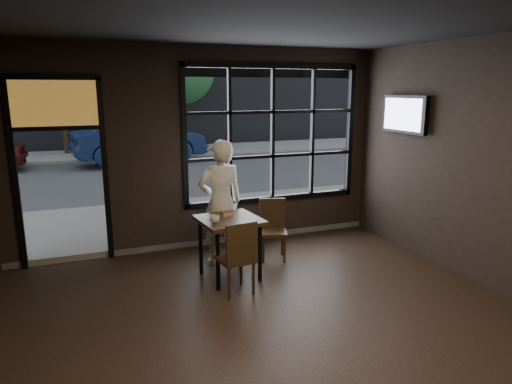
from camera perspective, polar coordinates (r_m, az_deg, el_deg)
name	(u,v)px	position (r m, az deg, el deg)	size (l,w,h in m)	color
floor	(300,359)	(4.71, 5.46, -20.08)	(6.00, 7.00, 0.02)	black
ceiling	(308,4)	(4.02, 6.51, 22.28)	(6.00, 7.00, 0.02)	black
window_frame	(273,134)	(7.68, 2.08, 7.23)	(3.06, 0.12, 2.28)	black
stained_transom	(55,103)	(7.03, -23.88, 10.15)	(1.20, 0.06, 0.70)	orange
street_asphalt	(113,134)	(27.70, -17.44, 6.90)	(60.00, 41.00, 0.04)	#545456
cafe_table	(230,248)	(6.27, -3.31, -6.99)	(0.78, 0.78, 0.85)	#312213
chair_near	(235,256)	(5.80, -2.63, -8.03)	(0.42, 0.42, 0.97)	#312213
chair_window	(273,230)	(6.91, 2.16, -4.80)	(0.39, 0.39, 0.91)	#312213
man	(221,202)	(6.67, -4.45, -1.31)	(0.67, 0.44, 1.84)	silver
hotdog	(227,214)	(6.24, -3.66, -2.75)	(0.20, 0.08, 0.06)	tan
cup	(215,219)	(5.94, -5.18, -3.40)	(0.12, 0.12, 0.10)	silver
tv	(405,114)	(7.54, 18.10, 9.22)	(0.11, 0.99, 0.58)	black
navy_car	(140,140)	(16.30, -14.34, 6.37)	(1.55, 4.45, 1.47)	#132246
tree_left	(61,86)	(18.99, -23.17, 12.07)	(2.19, 2.19, 3.74)	#332114
tree_right	(181,71)	(19.31, -9.37, 14.75)	(2.71, 2.71, 4.63)	#332114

